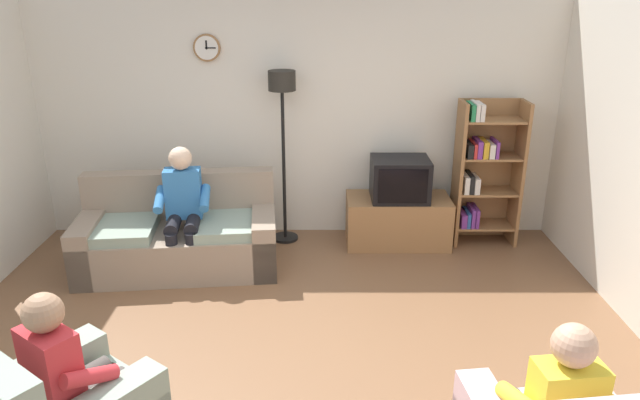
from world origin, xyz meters
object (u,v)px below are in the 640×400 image
at_px(tv, 398,179).
at_px(floor_lamp, 281,110).
at_px(couch, 177,238).
at_px(bookshelf, 481,171).
at_px(tv_stand, 396,220).
at_px(person_in_left_armchair, 67,369).
at_px(person_on_couch, 181,205).

xyz_separation_m(tv, floor_lamp, (-1.23, 0.12, 0.71)).
height_order(couch, tv, tv).
bearing_deg(couch, bookshelf, 11.55).
xyz_separation_m(tv_stand, person_in_left_armchair, (-2.27, -3.05, 0.34)).
bearing_deg(couch, tv_stand, 14.23).
bearing_deg(tv, couch, -166.36).
bearing_deg(person_on_couch, floor_lamp, 40.28).
xyz_separation_m(tv_stand, floor_lamp, (-1.23, 0.10, 1.19)).
distance_m(tv, person_in_left_armchair, 3.78).
xyz_separation_m(tv_stand, person_on_couch, (-2.14, -0.68, 0.44)).
bearing_deg(bookshelf, tv, -173.81).
height_order(tv, person_in_left_armchair, person_in_left_armchair).
distance_m(couch, tv_stand, 2.31).
bearing_deg(couch, floor_lamp, 33.39).
height_order(tv_stand, tv, tv).
bearing_deg(tv, person_in_left_armchair, -126.93).
xyz_separation_m(couch, tv, (2.24, 0.54, 0.43)).
distance_m(couch, person_on_couch, 0.41).
bearing_deg(floor_lamp, person_in_left_armchair, -108.37).
relative_size(tv_stand, person_in_left_armchair, 0.98).
height_order(person_on_couch, person_in_left_armchair, person_on_couch).
bearing_deg(tv_stand, person_in_left_armchair, -126.71).
xyz_separation_m(floor_lamp, person_in_left_armchair, (-1.04, -3.15, -0.85)).
distance_m(tv_stand, tv, 0.48).
height_order(tv, person_on_couch, person_on_couch).
distance_m(floor_lamp, person_on_couch, 1.42).
relative_size(bookshelf, person_in_left_armchair, 1.38).
relative_size(couch, floor_lamp, 1.07).
height_order(couch, floor_lamp, floor_lamp).
bearing_deg(person_in_left_armchair, floor_lamp, 71.63).
relative_size(tv_stand, person_on_couch, 0.89).
relative_size(tv, person_on_couch, 0.48).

